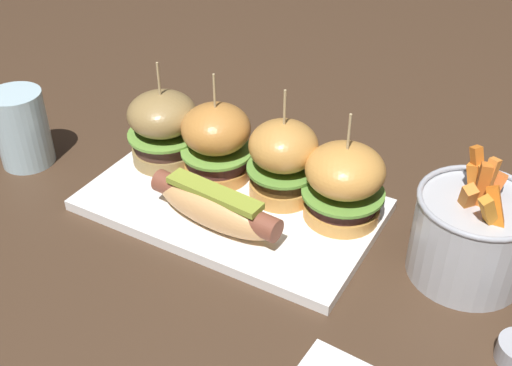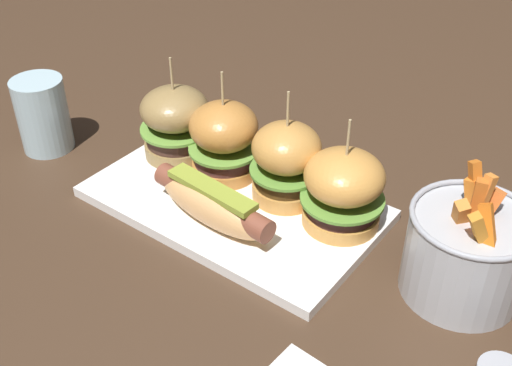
% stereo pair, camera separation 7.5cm
% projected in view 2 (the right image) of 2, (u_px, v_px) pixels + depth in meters
% --- Properties ---
extents(ground_plane, '(3.00, 3.00, 0.00)m').
position_uv_depth(ground_plane, '(233.00, 207.00, 0.80)').
color(ground_plane, '#422D1E').
extents(platter_main, '(0.37, 0.21, 0.01)m').
position_uv_depth(platter_main, '(233.00, 203.00, 0.80)').
color(platter_main, white).
rests_on(platter_main, ground).
extents(hot_dog, '(0.18, 0.06, 0.05)m').
position_uv_depth(hot_dog, '(212.00, 203.00, 0.74)').
color(hot_dog, '#E1A666').
rests_on(hot_dog, platter_main).
extents(slider_far_left, '(0.10, 0.10, 0.15)m').
position_uv_depth(slider_far_left, '(176.00, 122.00, 0.85)').
color(slider_far_left, olive).
rests_on(slider_far_left, platter_main).
extents(slider_center_left, '(0.09, 0.09, 0.15)m').
position_uv_depth(slider_center_left, '(224.00, 139.00, 0.81)').
color(slider_center_left, '#C27D38').
rests_on(slider_center_left, platter_main).
extents(slider_center_right, '(0.09, 0.09, 0.15)m').
position_uv_depth(slider_center_right, '(286.00, 162.00, 0.77)').
color(slider_center_right, '#CB8D43').
rests_on(slider_center_right, platter_main).
extents(slider_far_right, '(0.10, 0.10, 0.14)m').
position_uv_depth(slider_far_right, '(343.00, 189.00, 0.73)').
color(slider_far_right, gold).
rests_on(slider_far_right, platter_main).
extents(fries_bucket, '(0.13, 0.13, 0.15)m').
position_uv_depth(fries_bucket, '(466.00, 252.00, 0.65)').
color(fries_bucket, '#B7BABF').
rests_on(fries_bucket, ground).
extents(water_glass, '(0.07, 0.07, 0.11)m').
position_uv_depth(water_glass, '(43.00, 115.00, 0.89)').
color(water_glass, silver).
rests_on(water_glass, ground).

